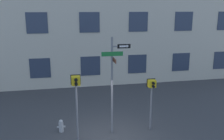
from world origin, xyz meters
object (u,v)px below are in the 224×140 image
Objects in this scene: pedestrian_signal_right at (152,91)px; fire_hydrant at (61,126)px; street_sign_pole at (113,78)px; pedestrian_signal_left at (76,90)px.

pedestrian_signal_right is 4.40m from fire_hydrant.
pedestrian_signal_right reaches higher than fire_hydrant.
pedestrian_signal_left is at bearing -166.75° from street_sign_pole.
fire_hydrant is at bearing 166.59° from street_sign_pole.
pedestrian_signal_right is at bearing -8.40° from fire_hydrant.
street_sign_pole is 7.31× the size of fire_hydrant.
pedestrian_signal_left is at bearing -174.29° from pedestrian_signal_right.
street_sign_pole reaches higher than pedestrian_signal_right.
pedestrian_signal_left is (-1.62, -0.38, -0.30)m from street_sign_pole.
pedestrian_signal_left is 3.39m from pedestrian_signal_right.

